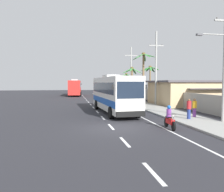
% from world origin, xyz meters
% --- Properties ---
extents(ground_plane, '(160.00, 160.00, 0.00)m').
position_xyz_m(ground_plane, '(0.00, 0.00, 0.00)').
color(ground_plane, '#28282D').
extents(sidewalk_kerb, '(3.20, 90.00, 0.14)m').
position_xyz_m(sidewalk_kerb, '(6.80, 10.00, 0.07)').
color(sidewalk_kerb, '#999993').
rests_on(sidewalk_kerb, ground).
extents(lane_markings, '(3.57, 71.43, 0.01)m').
position_xyz_m(lane_markings, '(2.16, 14.89, 0.00)').
color(lane_markings, white).
rests_on(lane_markings, ground).
extents(boundary_wall, '(0.24, 60.00, 1.90)m').
position_xyz_m(boundary_wall, '(10.60, 14.00, 0.95)').
color(boundary_wall, '#9E998E').
rests_on(boundary_wall, ground).
extents(coach_bus_foreground, '(3.35, 11.11, 3.87)m').
position_xyz_m(coach_bus_foreground, '(1.58, 7.74, 2.01)').
color(coach_bus_foreground, silver).
rests_on(coach_bus_foreground, ground).
extents(coach_bus_far_lane, '(3.47, 11.09, 3.80)m').
position_xyz_m(coach_bus_far_lane, '(-1.72, 38.76, 1.98)').
color(coach_bus_far_lane, red).
rests_on(coach_bus_far_lane, ground).
extents(motorcycle_beside_bus, '(0.56, 1.96, 1.55)m').
position_xyz_m(motorcycle_beside_bus, '(3.73, -0.86, 0.64)').
color(motorcycle_beside_bus, black).
rests_on(motorcycle_beside_bus, ground).
extents(pedestrian_near_kerb, '(0.36, 0.36, 1.57)m').
position_xyz_m(pedestrian_near_kerb, '(7.62, 2.73, 0.96)').
color(pedestrian_near_kerb, '#75388E').
rests_on(pedestrian_near_kerb, sidewalk_kerb).
extents(pedestrian_midwalk, '(0.36, 0.36, 1.63)m').
position_xyz_m(pedestrian_midwalk, '(6.62, 1.85, 0.99)').
color(pedestrian_midwalk, navy).
rests_on(pedestrian_midwalk, sidewalk_kerb).
extents(utility_pole_nearest, '(3.22, 0.24, 9.01)m').
position_xyz_m(utility_pole_nearest, '(8.42, 0.24, 4.77)').
color(utility_pole_nearest, '#9E9E99').
rests_on(utility_pole_nearest, ground).
extents(utility_pole_mid, '(1.99, 0.24, 9.72)m').
position_xyz_m(utility_pole_mid, '(8.33, 13.52, 5.02)').
color(utility_pole_mid, '#9E9E99').
rests_on(utility_pole_mid, ground).
extents(utility_pole_far, '(2.47, 0.24, 9.74)m').
position_xyz_m(utility_pole_far, '(8.53, 26.80, 5.08)').
color(utility_pole_far, '#9E9E99').
rests_on(utility_pole_far, ground).
extents(palm_nearest, '(3.59, 3.67, 5.77)m').
position_xyz_m(palm_nearest, '(7.66, 22.79, 4.07)').
color(palm_nearest, brown).
rests_on(palm_nearest, ground).
extents(palm_second, '(3.39, 3.59, 5.12)m').
position_xyz_m(palm_second, '(9.02, 32.42, 3.91)').
color(palm_second, brown).
rests_on(palm_second, ground).
extents(palm_third, '(3.41, 3.24, 7.52)m').
position_xyz_m(palm_third, '(7.89, 17.38, 5.21)').
color(palm_third, brown).
rests_on(palm_third, ground).
extents(palm_fourth, '(3.26, 3.19, 5.93)m').
position_xyz_m(palm_fourth, '(10.48, 21.64, 4.52)').
color(palm_fourth, brown).
rests_on(palm_fourth, ground).
extents(roadside_building, '(14.81, 9.14, 3.34)m').
position_xyz_m(roadside_building, '(15.85, 14.19, 1.69)').
color(roadside_building, tan).
rests_on(roadside_building, ground).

